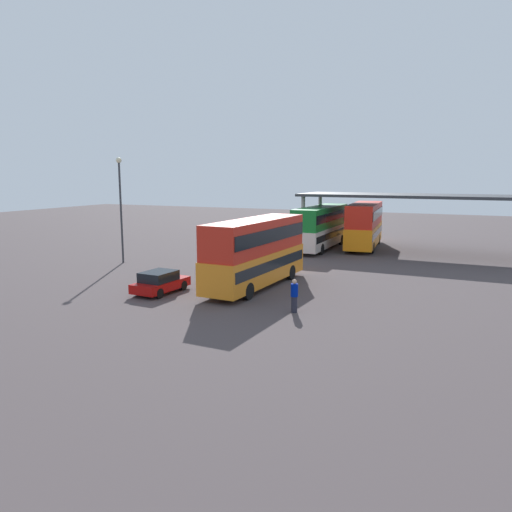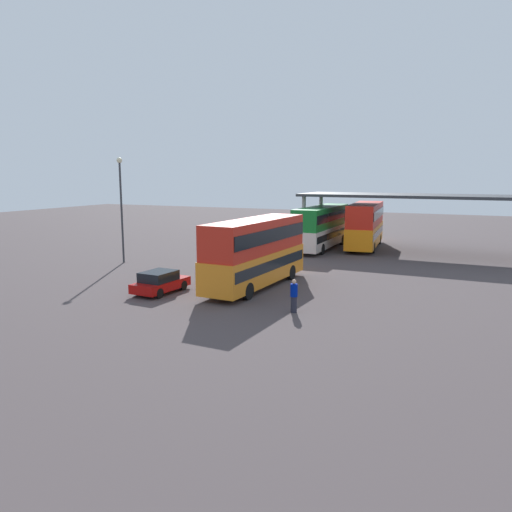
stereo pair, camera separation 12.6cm
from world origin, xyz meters
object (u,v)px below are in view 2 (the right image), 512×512
object	(u,v)px
double_decker_main	(256,250)
lamppost_tall	(121,198)
parked_hatchback	(160,282)
double_decker_near_canopy	(322,226)
double_decker_mid_row	(365,224)
pedestrian_waiting	(294,296)

from	to	relation	value
double_decker_main	lamppost_tall	world-z (taller)	lamppost_tall
parked_hatchback	double_decker_near_canopy	bearing A→B (deg)	-6.10
double_decker_main	double_decker_mid_row	world-z (taller)	double_decker_mid_row
double_decker_mid_row	parked_hatchback	bearing A→B (deg)	157.62
double_decker_main	double_decker_mid_row	xyz separation A→B (m)	(2.67, 19.87, 0.01)
double_decker_main	lamppost_tall	size ratio (longest dim) A/B	1.20
double_decker_main	double_decker_mid_row	bearing A→B (deg)	-4.67
double_decker_near_canopy	double_decker_mid_row	world-z (taller)	double_decker_mid_row
double_decker_main	double_decker_mid_row	distance (m)	20.05
parked_hatchback	double_decker_mid_row	distance (m)	24.89
double_decker_mid_row	pedestrian_waiting	bearing A→B (deg)	178.32
parked_hatchback	double_decker_mid_row	size ratio (longest dim) A/B	0.38
parked_hatchback	pedestrian_waiting	bearing A→B (deg)	-91.19
double_decker_near_canopy	parked_hatchback	bearing A→B (deg)	170.59
double_decker_near_canopy	double_decker_mid_row	bearing A→B (deg)	-58.32
lamppost_tall	pedestrian_waiting	world-z (taller)	lamppost_tall
double_decker_main	double_decker_near_canopy	distance (m)	17.63
double_decker_mid_row	pedestrian_waiting	world-z (taller)	double_decker_mid_row
double_decker_mid_row	pedestrian_waiting	xyz separation A→B (m)	(1.55, -24.45, -1.49)
double_decker_near_canopy	lamppost_tall	size ratio (longest dim) A/B	1.33
double_decker_near_canopy	double_decker_mid_row	size ratio (longest dim) A/B	1.09
double_decker_main	parked_hatchback	xyz separation A→B (m)	(-4.62, -3.87, -1.69)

